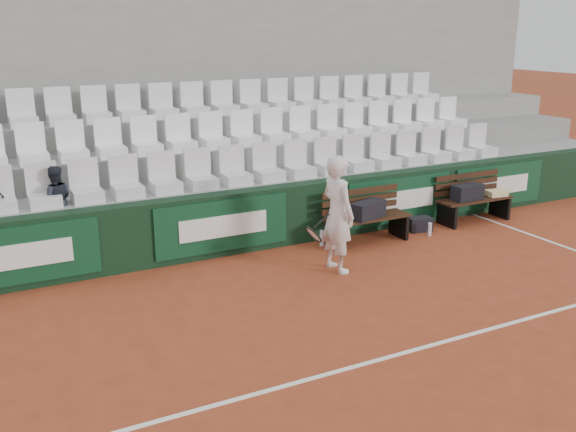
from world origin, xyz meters
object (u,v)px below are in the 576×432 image
object	(u,v)px
bench_right	(474,210)
tennis_player	(338,214)
sports_bag_ground	(419,224)
spectator_c	(53,170)
water_bottle_near	(322,238)
sports_bag_right	(467,192)
bench_left	(367,229)
water_bottle_far	(430,229)
sports_bag_left	(368,210)

from	to	relation	value
bench_right	tennis_player	world-z (taller)	tennis_player
bench_right	sports_bag_ground	distance (m)	1.28
sports_bag_ground	spectator_c	size ratio (longest dim) A/B	0.40
water_bottle_near	sports_bag_right	bearing A→B (deg)	-1.99
water_bottle_near	tennis_player	distance (m)	1.35
spectator_c	water_bottle_near	bearing A→B (deg)	172.55
bench_left	water_bottle_far	distance (m)	1.19
tennis_player	sports_bag_right	bearing A→B (deg)	15.86
sports_bag_left	sports_bag_right	distance (m)	2.29
bench_right	spectator_c	bearing A→B (deg)	172.16
sports_bag_right	water_bottle_near	xyz separation A→B (m)	(-3.02, 0.10, -0.46)
sports_bag_left	tennis_player	bearing A→B (deg)	-143.23
sports_bag_right	sports_bag_ground	distance (m)	1.16
sports_bag_ground	sports_bag_left	bearing A→B (deg)	-173.42
sports_bag_ground	water_bottle_far	xyz separation A→B (m)	(-0.02, -0.31, -0.01)
bench_left	tennis_player	distance (m)	1.58
tennis_player	bench_right	bearing A→B (deg)	15.10
sports_bag_right	spectator_c	world-z (taller)	spectator_c
sports_bag_left	spectator_c	bearing A→B (deg)	166.47
tennis_player	water_bottle_near	bearing A→B (deg)	70.91
sports_bag_left	water_bottle_near	bearing A→B (deg)	161.69
sports_bag_left	sports_bag_right	bearing A→B (deg)	3.46
sports_bag_left	water_bottle_far	xyz separation A→B (m)	(1.20, -0.17, -0.47)
tennis_player	spectator_c	size ratio (longest dim) A/B	1.71
bench_right	sports_bag_left	bearing A→B (deg)	-176.68
sports_bag_right	water_bottle_near	size ratio (longest dim) A/B	2.25
sports_bag_left	sports_bag_ground	size ratio (longest dim) A/B	1.56
bench_right	water_bottle_near	bearing A→B (deg)	178.25
bench_right	sports_bag_right	xyz separation A→B (m)	(-0.20, -0.01, 0.36)
bench_left	sports_bag_ground	size ratio (longest dim) A/B	3.64
bench_left	bench_right	distance (m)	2.45
bench_left	water_bottle_near	distance (m)	0.80
sports_bag_right	tennis_player	xyz separation A→B (m)	(-3.39, -0.96, 0.28)
spectator_c	bench_right	bearing A→B (deg)	177.34
bench_right	water_bottle_far	distance (m)	1.33
tennis_player	spectator_c	bearing A→B (deg)	151.60
sports_bag_right	tennis_player	size ratio (longest dim) A/B	0.34
bench_left	sports_bag_left	distance (m)	0.37
spectator_c	water_bottle_far	bearing A→B (deg)	172.77
spectator_c	sports_bag_ground	bearing A→B (deg)	175.65
bench_right	water_bottle_near	distance (m)	3.23
water_bottle_far	spectator_c	world-z (taller)	spectator_c
bench_right	sports_bag_right	bearing A→B (deg)	-178.19
bench_right	water_bottle_near	xyz separation A→B (m)	(-3.23, 0.10, -0.09)
bench_left	sports_bag_left	world-z (taller)	sports_bag_left
water_bottle_far	spectator_c	xyz separation A→B (m)	(-5.94, 1.31, 1.40)
bench_left	water_bottle_near	bearing A→B (deg)	165.92
bench_left	water_bottle_near	world-z (taller)	bench_left
bench_right	water_bottle_near	world-z (taller)	bench_right
sports_bag_left	sports_bag_ground	bearing A→B (deg)	6.58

